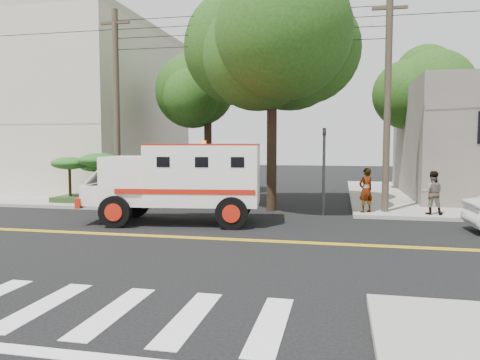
# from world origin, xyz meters

# --- Properties ---
(ground) EXTENTS (100.00, 100.00, 0.00)m
(ground) POSITION_xyz_m (0.00, 0.00, 0.00)
(ground) COLOR black
(ground) RESTS_ON ground
(sidewalk_nw) EXTENTS (17.00, 17.00, 0.15)m
(sidewalk_nw) POSITION_xyz_m (-13.50, 13.50, 0.07)
(sidewalk_nw) COLOR gray
(sidewalk_nw) RESTS_ON ground
(building_left) EXTENTS (16.00, 14.00, 10.00)m
(building_left) POSITION_xyz_m (-15.50, 15.00, 5.15)
(building_left) COLOR beige
(building_left) RESTS_ON sidewalk_nw
(utility_pole_left) EXTENTS (0.28, 0.28, 9.00)m
(utility_pole_left) POSITION_xyz_m (-5.60, 6.00, 4.50)
(utility_pole_left) COLOR #382D23
(utility_pole_left) RESTS_ON ground
(utility_pole_right) EXTENTS (0.28, 0.28, 9.00)m
(utility_pole_right) POSITION_xyz_m (6.30, 6.20, 4.50)
(utility_pole_right) COLOR #382D23
(utility_pole_right) RESTS_ON ground
(tree_main) EXTENTS (6.08, 5.70, 9.85)m
(tree_main) POSITION_xyz_m (1.94, 6.21, 7.20)
(tree_main) COLOR black
(tree_main) RESTS_ON ground
(tree_left) EXTENTS (4.48, 4.20, 7.70)m
(tree_left) POSITION_xyz_m (-2.68, 11.79, 5.73)
(tree_left) COLOR black
(tree_left) RESTS_ON ground
(tree_right) EXTENTS (4.80, 4.50, 8.20)m
(tree_right) POSITION_xyz_m (8.84, 15.77, 6.09)
(tree_right) COLOR black
(tree_right) RESTS_ON ground
(traffic_signal) EXTENTS (0.15, 0.18, 3.60)m
(traffic_signal) POSITION_xyz_m (3.80, 5.60, 2.23)
(traffic_signal) COLOR #3F3F42
(traffic_signal) RESTS_ON ground
(accessibility_sign) EXTENTS (0.45, 0.10, 2.02)m
(accessibility_sign) POSITION_xyz_m (-6.20, 6.17, 1.37)
(accessibility_sign) COLOR #3F3F42
(accessibility_sign) RESTS_ON ground
(palm_planter) EXTENTS (3.52, 2.63, 2.36)m
(palm_planter) POSITION_xyz_m (-7.44, 6.62, 1.65)
(palm_planter) COLOR #1E3314
(palm_planter) RESTS_ON sidewalk_nw
(armored_truck) EXTENTS (6.75, 3.32, 2.96)m
(armored_truck) POSITION_xyz_m (-1.30, 2.58, 1.68)
(armored_truck) COLOR white
(armored_truck) RESTS_ON ground
(pedestrian_a) EXTENTS (0.79, 0.75, 1.82)m
(pedestrian_a) POSITION_xyz_m (5.50, 5.78, 1.06)
(pedestrian_a) COLOR gray
(pedestrian_a) RESTS_ON sidewalk_ne
(pedestrian_b) EXTENTS (0.90, 0.74, 1.73)m
(pedestrian_b) POSITION_xyz_m (8.06, 5.79, 1.02)
(pedestrian_b) COLOR gray
(pedestrian_b) RESTS_ON sidewalk_ne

